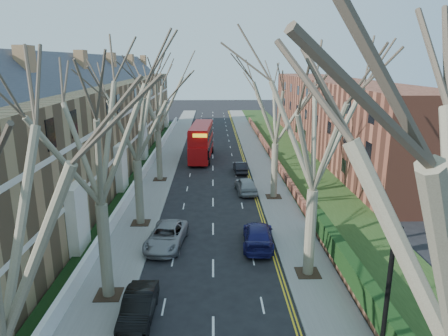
{
  "coord_description": "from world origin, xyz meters",
  "views": [
    {
      "loc": [
        0.07,
        -13.39,
        12.47
      ],
      "look_at": [
        0.98,
        20.01,
        3.49
      ],
      "focal_mm": 32.0,
      "sensor_mm": 36.0,
      "label": 1
    }
  ],
  "objects": [
    {
      "name": "pavement_right",
      "position": [
        6.0,
        39.0,
        0.06
      ],
      "size": [
        3.0,
        102.0,
        0.12
      ],
      "primitive_type": "cube",
      "color": "slate",
      "rests_on": "ground"
    },
    {
      "name": "tree_right_mid",
      "position": [
        5.7,
        8.0,
        9.56
      ],
      "size": [
        10.5,
        10.5,
        14.71
      ],
      "color": "#68604A",
      "rests_on": "ground"
    },
    {
      "name": "front_wall_left",
      "position": [
        -7.65,
        31.0,
        0.62
      ],
      "size": [
        0.3,
        78.0,
        1.0
      ],
      "color": "white",
      "rests_on": "ground"
    },
    {
      "name": "car_left_mid",
      "position": [
        -3.7,
        4.0,
        0.69
      ],
      "size": [
        1.53,
        4.2,
        1.37
      ],
      "primitive_type": "imported",
      "rotation": [
        0.0,
        0.0,
        -0.02
      ],
      "color": "black",
      "rests_on": "ground"
    },
    {
      "name": "car_right_near",
      "position": [
        3.13,
        12.09,
        0.74
      ],
      "size": [
        2.49,
        5.24,
        1.48
      ],
      "primitive_type": "imported",
      "rotation": [
        0.0,
        0.0,
        3.06
      ],
      "color": "navy",
      "rests_on": "ground"
    },
    {
      "name": "tree_left_mid",
      "position": [
        -5.7,
        6.0,
        9.56
      ],
      "size": [
        10.5,
        10.5,
        14.71
      ],
      "color": "#68604A",
      "rests_on": "ground"
    },
    {
      "name": "pavement_left",
      "position": [
        -6.0,
        39.0,
        0.06
      ],
      "size": [
        3.0,
        102.0,
        0.12
      ],
      "primitive_type": "cube",
      "color": "slate",
      "rests_on": "ground"
    },
    {
      "name": "tree_left_far",
      "position": [
        -5.7,
        16.0,
        9.24
      ],
      "size": [
        10.15,
        10.15,
        14.22
      ],
      "color": "#68604A",
      "rests_on": "ground"
    },
    {
      "name": "grass_verge_right",
      "position": [
        10.5,
        39.0,
        0.15
      ],
      "size": [
        6.0,
        102.0,
        0.06
      ],
      "color": "#1C3112",
      "rests_on": "ground"
    },
    {
      "name": "wall_hedge_right",
      "position": [
        7.7,
        2.0,
        1.12
      ],
      "size": [
        0.7,
        24.0,
        1.8
      ],
      "color": "brown",
      "rests_on": "ground"
    },
    {
      "name": "tree_right_far",
      "position": [
        5.7,
        22.0,
        9.24
      ],
      "size": [
        10.15,
        10.15,
        14.22
      ],
      "color": "#68604A",
      "rests_on": "ground"
    },
    {
      "name": "car_left_far",
      "position": [
        -3.23,
        12.21,
        0.71
      ],
      "size": [
        2.99,
        5.39,
        1.43
      ],
      "primitive_type": "imported",
      "rotation": [
        0.0,
        0.0,
        -0.13
      ],
      "color": "gray",
      "rests_on": "ground"
    },
    {
      "name": "double_decker_bus",
      "position": [
        -1.49,
        37.85,
        2.18
      ],
      "size": [
        3.18,
        10.7,
        4.44
      ],
      "rotation": [
        0.0,
        0.0,
        3.08
      ],
      "color": "#AA0C0D",
      "rests_on": "ground"
    },
    {
      "name": "tree_left_dist",
      "position": [
        -5.7,
        28.0,
        9.56
      ],
      "size": [
        10.5,
        10.5,
        14.71
      ],
      "color": "#68604A",
      "rests_on": "ground"
    },
    {
      "name": "flats_right",
      "position": [
        17.46,
        43.0,
        4.98
      ],
      "size": [
        13.97,
        54.0,
        10.0
      ],
      "color": "brown",
      "rests_on": "ground"
    },
    {
      "name": "terrace_left",
      "position": [
        -13.65,
        31.0,
        5.53
      ],
      "size": [
        9.7,
        78.0,
        13.6
      ],
      "color": "#98744D",
      "rests_on": "ground"
    },
    {
      "name": "car_right_mid",
      "position": [
        3.21,
        23.68,
        0.75
      ],
      "size": [
        2.2,
        4.58,
        1.51
      ],
      "primitive_type": "imported",
      "rotation": [
        0.0,
        0.0,
        3.24
      ],
      "color": "gray",
      "rests_on": "ground"
    },
    {
      "name": "car_right_far",
      "position": [
        3.15,
        30.91,
        0.64
      ],
      "size": [
        1.55,
        3.95,
        1.28
      ],
      "primitive_type": "imported",
      "rotation": [
        0.0,
        0.0,
        3.19
      ],
      "color": "black",
      "rests_on": "ground"
    }
  ]
}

